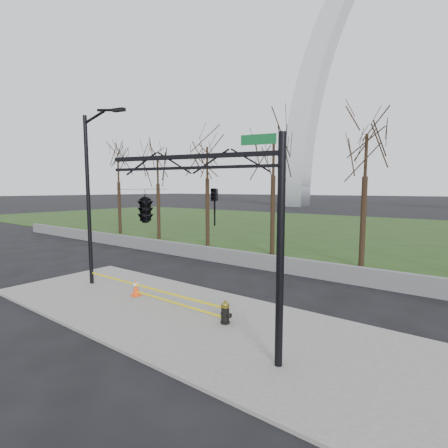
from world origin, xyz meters
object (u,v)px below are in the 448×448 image
Objects in this scene: traffic_cone at (136,288)px; traffic_signal_mast at (168,206)px; street_light at (91,188)px; fire_hydrant at (225,313)px.

traffic_signal_mast is (4.34, -2.22, 3.69)m from traffic_cone.
street_light is at bearing 148.96° from traffic_signal_mast.
traffic_signal_mast reaches higher than traffic_cone.
traffic_signal_mast is at bearing -27.11° from traffic_cone.
traffic_cone is 6.12m from traffic_signal_mast.
fire_hydrant is at bearing -12.99° from street_light.
traffic_cone is at bearing -12.32° from street_light.
street_light reaches higher than traffic_cone.
traffic_cone is 0.12× the size of traffic_signal_mast.
traffic_signal_mast is (-0.45, -2.14, 3.68)m from fire_hydrant.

